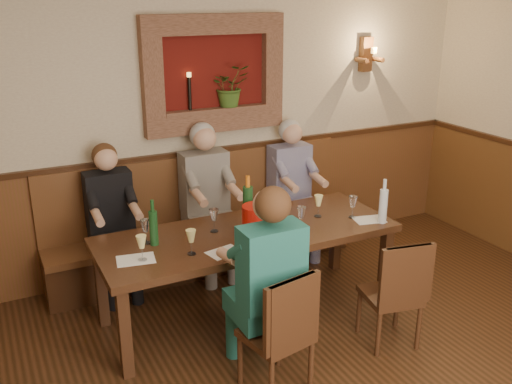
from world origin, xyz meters
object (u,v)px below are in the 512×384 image
person_bench_left (114,235)px  wine_bottle_green_b (154,227)px  person_bench_right (293,201)px  dining_table (248,240)px  person_bench_mid (209,214)px  wine_bottle_green_a (248,206)px  bench (205,237)px  water_bottle (383,205)px  person_chair_front (265,300)px  spittoon_bucket (257,222)px  chair_near_right (390,313)px  chair_near_left (277,355)px

person_bench_left → wine_bottle_green_b: size_ratio=3.78×
person_bench_right → person_bench_left: bearing=180.0°
dining_table → wine_bottle_green_b: 0.78m
person_bench_mid → wine_bottle_green_a: bearing=-87.8°
bench → water_bottle: bearing=-49.9°
person_chair_front → wine_bottle_green_a: 0.95m
person_bench_right → water_bottle: 1.23m
bench → person_bench_left: person_bench_left is taller
spittoon_bucket → wine_bottle_green_a: 0.21m
person_chair_front → spittoon_bucket: size_ratio=5.49×
person_chair_front → wine_bottle_green_b: bearing=120.0°
chair_near_right → person_bench_left: (-1.67, 1.70, 0.31)m
chair_near_right → wine_bottle_green_a: size_ratio=1.97×
chair_near_left → person_bench_left: bearing=99.0°
chair_near_left → water_bottle: (1.32, 0.62, 0.64)m
person_bench_right → water_bottle: bearing=-82.1°
chair_near_left → spittoon_bucket: 1.05m
dining_table → spittoon_bucket: (0.01, -0.14, 0.21)m
chair_near_right → water_bottle: 0.88m
chair_near_right → water_bottle: (0.29, 0.52, 0.65)m
dining_table → person_chair_front: (-0.25, -0.78, -0.08)m
dining_table → person_bench_right: bearing=42.5°
chair_near_right → person_bench_left: person_bench_left is taller
wine_bottle_green_b → water_bottle: 1.87m
chair_near_right → person_chair_front: bearing=-173.4°
chair_near_left → person_bench_right: 2.16m
chair_near_right → wine_bottle_green_b: bearing=159.5°
spittoon_bucket → wine_bottle_green_a: wine_bottle_green_a is taller
person_bench_left → wine_bottle_green_a: (0.92, -0.78, 0.38)m
dining_table → person_bench_left: bearing=136.6°
person_chair_front → wine_bottle_green_b: person_chair_front is taller
chair_near_left → person_bench_right: bearing=46.3°
person_bench_left → person_chair_front: bearing=-68.4°
wine_bottle_green_b → spittoon_bucket: bearing=-16.5°
person_bench_left → bench: bearing=6.6°
person_bench_right → wine_bottle_green_b: size_ratio=3.87×
water_bottle → wine_bottle_green_b: bearing=167.0°
bench → person_chair_front: (-0.25, -1.72, 0.26)m
person_bench_right → wine_bottle_green_a: size_ratio=3.15×
wine_bottle_green_b → person_bench_right: bearing=24.5°
dining_table → bench: bearing=90.0°
chair_near_right → dining_table: bearing=143.5°
wine_bottle_green_b → bench: bearing=49.2°
person_bench_right → person_chair_front: size_ratio=0.97×
wine_bottle_green_b → dining_table: bearing=-6.3°
spittoon_bucket → wine_bottle_green_b: size_ratio=0.72×
person_bench_mid → dining_table: bearing=-90.1°
bench → spittoon_bucket: size_ratio=11.50×
chair_near_left → wine_bottle_green_a: wine_bottle_green_a is taller
person_bench_right → dining_table: bearing=-137.5°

